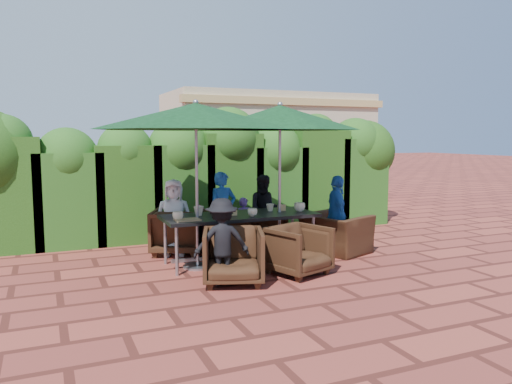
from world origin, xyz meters
name	(u,v)px	position (x,y,z in m)	size (l,w,h in m)	color
ground	(249,261)	(0.00, 0.00, 0.00)	(80.00, 80.00, 0.00)	brown
dining_table	(240,219)	(-0.16, -0.04, 0.68)	(2.36, 0.90, 0.75)	black
umbrella_left	(196,117)	(-0.85, -0.07, 2.21)	(2.93, 2.93, 2.46)	gray
umbrella_right	(280,118)	(0.49, -0.08, 2.21)	(2.47, 2.47, 2.46)	gray
chair_far_left	(177,229)	(-0.90, 0.92, 0.41)	(0.80, 0.75, 0.82)	black
chair_far_mid	(226,228)	(-0.07, 0.86, 0.38)	(0.74, 0.69, 0.76)	black
chair_far_right	(264,224)	(0.67, 0.92, 0.38)	(0.75, 0.70, 0.77)	black
chair_near_left	(233,253)	(-0.64, -1.02, 0.40)	(0.78, 0.73, 0.80)	black
chair_near_right	(299,248)	(0.35, -0.98, 0.38)	(0.74, 0.69, 0.76)	black
chair_end_right	(336,227)	(1.54, -0.06, 0.43)	(0.99, 0.64, 0.86)	black
adult_far_left	(174,217)	(-0.98, 0.82, 0.62)	(0.62, 0.37, 1.25)	silver
adult_far_mid	(223,211)	(-0.12, 0.86, 0.67)	(0.48, 0.39, 1.34)	#205BB0
adult_far_right	(265,210)	(0.72, 0.99, 0.63)	(0.60, 0.37, 1.25)	black
adult_near_left	(222,241)	(-0.79, -1.00, 0.57)	(0.73, 0.33, 1.14)	black
adult_end_right	(337,215)	(1.53, -0.10, 0.65)	(0.76, 0.38, 1.30)	#205BB0
child_left	(200,228)	(-0.48, 0.98, 0.39)	(0.28, 0.23, 0.78)	#C4456C
child_right	(244,222)	(0.30, 0.93, 0.44)	(0.31, 0.26, 0.87)	#72479B
pedestrian_a	(253,183)	(1.82, 4.12, 0.79)	(1.48, 0.53, 1.59)	green
pedestrian_b	(268,175)	(2.30, 4.33, 0.95)	(0.92, 0.56, 1.91)	#C4456C
pedestrian_c	(307,177)	(3.36, 4.24, 0.90)	(1.15, 0.53, 1.80)	gray
cup_a	(178,216)	(-1.17, -0.19, 0.81)	(0.16, 0.16, 0.12)	beige
cup_b	(199,211)	(-0.78, 0.08, 0.82)	(0.15, 0.15, 0.14)	beige
cup_c	(252,212)	(-0.06, -0.28, 0.81)	(0.15, 0.15, 0.12)	beige
cup_d	(270,207)	(0.40, 0.07, 0.81)	(0.13, 0.13, 0.12)	beige
cup_e	(300,207)	(0.81, -0.14, 0.82)	(0.18, 0.18, 0.14)	beige
ketchup_bottle	(228,210)	(-0.36, -0.05, 0.83)	(0.04, 0.04, 0.17)	#B20C0A
sauce_bottle	(231,209)	(-0.29, 0.02, 0.83)	(0.04, 0.04, 0.17)	#4C230C
serving_tray	(187,220)	(-1.05, -0.26, 0.76)	(0.35, 0.25, 0.02)	#AE8054
number_block_left	(233,212)	(-0.30, -0.10, 0.80)	(0.12, 0.06, 0.10)	tan
number_block_right	(282,208)	(0.58, 0.03, 0.80)	(0.12, 0.06, 0.10)	tan
hedge_wall	(201,168)	(-0.07, 2.32, 1.32)	(9.10, 1.60, 2.52)	#193B10
building	(267,147)	(3.50, 6.99, 1.61)	(6.20, 3.08, 3.20)	#C1B090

